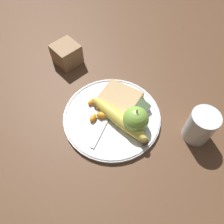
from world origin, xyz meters
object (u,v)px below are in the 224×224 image
at_px(juice_glass, 200,127).
at_px(fork, 109,115).
at_px(banana, 119,120).
at_px(plate, 112,117).
at_px(apple, 136,119).
at_px(bread_slice, 119,100).
at_px(condiment_caddy, 67,54).
at_px(jam_packet, 142,107).

xyz_separation_m(juice_glass, fork, (-0.20, -0.13, -0.03)).
bearing_deg(banana, plate, 177.52).
height_order(apple, bread_slice, apple).
height_order(apple, condiment_caddy, apple).
relative_size(juice_glass, apple, 1.21).
distance_m(bread_slice, condiment_caddy, 0.25).
relative_size(fork, condiment_caddy, 2.30).
bearing_deg(bread_slice, condiment_caddy, -179.15).
distance_m(apple, condiment_caddy, 0.34).
bearing_deg(bread_slice, banana, -42.74).
relative_size(apple, banana, 0.39).
xyz_separation_m(banana, fork, (-0.04, -0.00, -0.02)).
bearing_deg(banana, apple, 35.21).
height_order(plate, condiment_caddy, condiment_caddy).
relative_size(juice_glass, condiment_caddy, 1.21).
bearing_deg(bread_slice, apple, -15.73).
height_order(banana, bread_slice, banana).
distance_m(apple, banana, 0.05).
height_order(bread_slice, jam_packet, same).
distance_m(apple, bread_slice, 0.10).
relative_size(jam_packet, condiment_caddy, 0.48).
bearing_deg(banana, fork, -175.87).
distance_m(bread_slice, jam_packet, 0.07).
bearing_deg(condiment_caddy, juice_glass, 10.41).
xyz_separation_m(plate, fork, (-0.01, -0.00, 0.01)).
height_order(apple, banana, apple).
distance_m(plate, banana, 0.04).
xyz_separation_m(banana, bread_slice, (-0.05, 0.05, -0.01)).
bearing_deg(condiment_caddy, plate, -9.41).
distance_m(plate, bread_slice, 0.06).
relative_size(juice_glass, banana, 0.47).
relative_size(plate, condiment_caddy, 3.53).
relative_size(apple, jam_packet, 2.07).
xyz_separation_m(apple, jam_packet, (-0.02, 0.06, -0.02)).
bearing_deg(banana, condiment_caddy, 171.30).
distance_m(banana, jam_packet, 0.08).
bearing_deg(banana, juice_glass, 38.82).
bearing_deg(plate, condiment_caddy, 170.59).
bearing_deg(apple, banana, -144.79).
distance_m(juice_glass, bread_slice, 0.23).
distance_m(juice_glass, condiment_caddy, 0.47).
distance_m(plate, condiment_caddy, 0.28).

